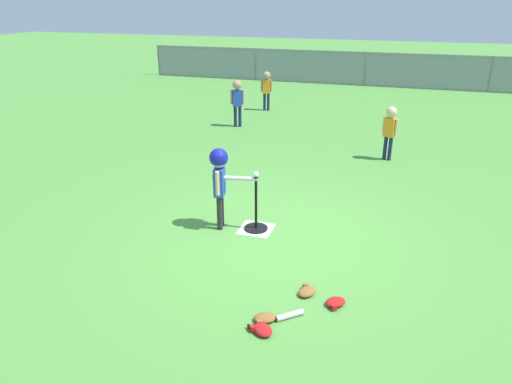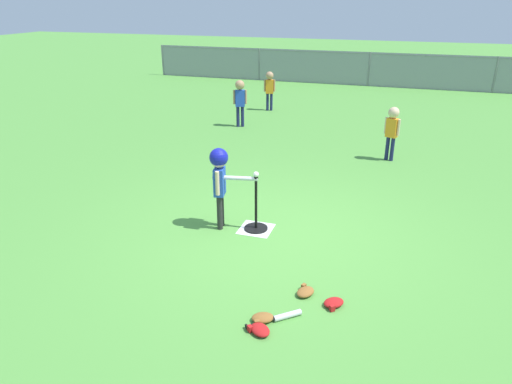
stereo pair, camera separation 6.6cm
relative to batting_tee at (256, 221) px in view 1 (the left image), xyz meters
name	(u,v)px [view 1 (the left image)]	position (x,y,z in m)	size (l,w,h in m)	color
ground_plane	(280,235)	(0.35, -0.07, -0.13)	(60.00, 60.00, 0.00)	#51933D
home_plate	(256,229)	(0.00, 0.00, -0.12)	(0.44, 0.44, 0.01)	white
batting_tee	(256,221)	(0.00, 0.00, 0.00)	(0.32, 0.32, 0.76)	black
baseball_on_tee	(256,174)	(0.00, 0.00, 0.67)	(0.07, 0.07, 0.07)	white
batter_child	(220,172)	(-0.47, -0.09, 0.68)	(0.63, 0.32, 1.13)	#262626
fielder_deep_right	(237,97)	(-2.04, 5.04, 0.59)	(0.31, 0.22, 1.11)	#191E4C
fielder_deep_left	(390,126)	(1.55, 3.56, 0.54)	(0.29, 0.21, 1.04)	#191E4C
fielder_near_right	(267,86)	(-1.86, 6.92, 0.55)	(0.30, 0.21, 1.06)	#191E4C
spare_bat_silver	(284,317)	(0.84, -1.77, -0.10)	(0.48, 0.43, 0.06)	silver
glove_by_plate	(262,330)	(0.69, -2.02, -0.09)	(0.27, 0.26, 0.07)	#B21919
glove_near_bats	(265,318)	(0.67, -1.85, -0.09)	(0.27, 0.24, 0.07)	brown
glove_tossed_aside	(335,302)	(1.29, -1.39, -0.09)	(0.27, 0.27, 0.07)	#B21919
glove_outfield_drop	(307,291)	(0.97, -1.28, -0.09)	(0.24, 0.27, 0.07)	brown
outfield_fence	(365,68)	(0.35, 11.61, 0.49)	(16.06, 0.06, 1.15)	slate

